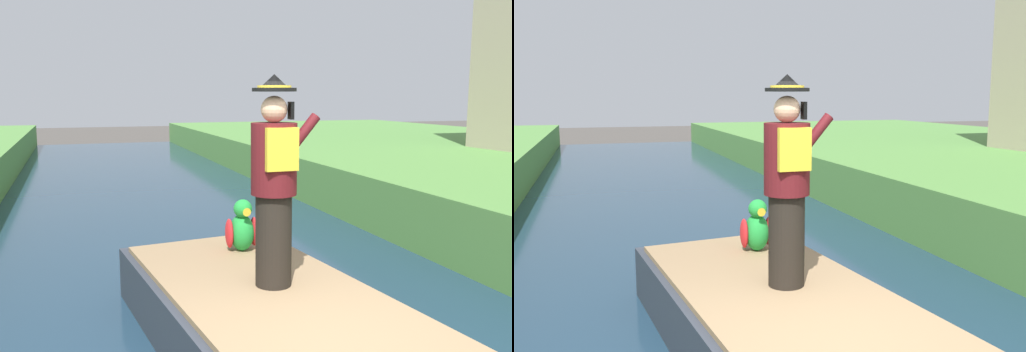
{
  "view_description": "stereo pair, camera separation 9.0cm",
  "coord_description": "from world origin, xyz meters",
  "views": [
    {
      "loc": [
        -1.59,
        -3.12,
        2.38
      ],
      "look_at": [
        0.09,
        1.8,
        1.61
      ],
      "focal_mm": 38.14,
      "sensor_mm": 36.0,
      "label": 1
    },
    {
      "loc": [
        -1.51,
        -3.15,
        2.38
      ],
      "look_at": [
        0.09,
        1.8,
        1.61
      ],
      "focal_mm": 38.14,
      "sensor_mm": 36.0,
      "label": 2
    }
  ],
  "objects": [
    {
      "name": "person_pirate",
      "position": [
        0.06,
        1.22,
        1.64
      ],
      "size": [
        0.61,
        0.42,
        1.85
      ],
      "rotation": [
        0.0,
        0.0,
        0.12
      ],
      "color": "black",
      "rests_on": "boat"
    },
    {
      "name": "boat",
      "position": [
        0.0,
        1.06,
        0.4
      ],
      "size": [
        2.26,
        4.38,
        0.61
      ],
      "color": "#333842",
      "rests_on": "canal_water"
    },
    {
      "name": "parrot_plush",
      "position": [
        0.12,
        2.35,
        0.95
      ],
      "size": [
        0.36,
        0.35,
        0.57
      ],
      "color": "green",
      "rests_on": "boat"
    }
  ]
}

